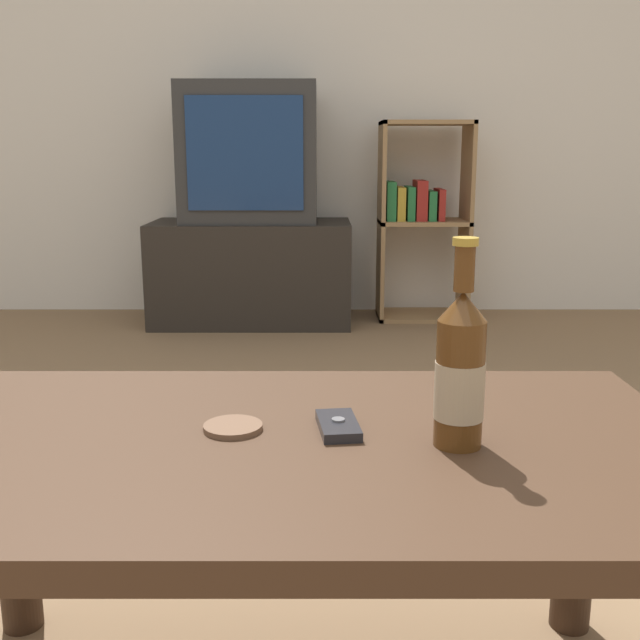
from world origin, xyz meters
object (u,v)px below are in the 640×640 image
object	(u,v)px
beer_bottle	(464,371)
cell_phone	(341,425)
television	(253,153)
bookshelf	(424,216)
tv_stand	(255,272)

from	to	relation	value
beer_bottle	cell_phone	xyz separation A→B (m)	(-0.15, 0.05, -0.09)
television	bookshelf	size ratio (longest dim) A/B	0.66
cell_phone	tv_stand	bearing A→B (deg)	90.91
television	cell_phone	distance (m)	2.73
television	beer_bottle	xyz separation A→B (m)	(0.52, -2.73, -0.26)
tv_stand	beer_bottle	xyz separation A→B (m)	(0.52, -2.74, 0.31)
bookshelf	cell_phone	xyz separation A→B (m)	(-0.48, -2.78, -0.05)
bookshelf	cell_phone	size ratio (longest dim) A/B	9.15
cell_phone	television	bearing A→B (deg)	90.92
bookshelf	beer_bottle	world-z (taller)	bookshelf
tv_stand	cell_phone	distance (m)	2.72
tv_stand	cell_phone	xyz separation A→B (m)	(0.36, -2.68, 0.22)
television	bookshelf	bearing A→B (deg)	6.98
television	bookshelf	distance (m)	0.90
tv_stand	television	bearing A→B (deg)	-90.00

